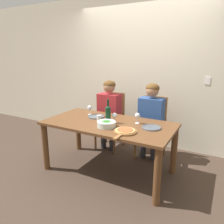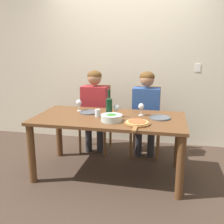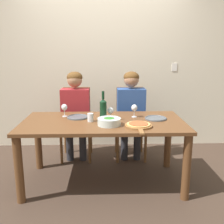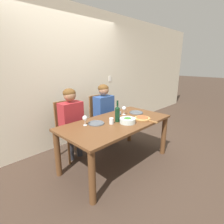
# 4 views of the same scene
# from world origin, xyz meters

# --- Properties ---
(ground_plane) EXTENTS (40.00, 40.00, 0.00)m
(ground_plane) POSITION_xyz_m (0.00, 0.00, 0.00)
(ground_plane) COLOR #3D2D23
(back_wall) EXTENTS (10.00, 0.06, 2.70)m
(back_wall) POSITION_xyz_m (0.00, 1.27, 1.35)
(back_wall) COLOR beige
(back_wall) RESTS_ON ground
(dining_table) EXTENTS (1.80, 0.91, 0.74)m
(dining_table) POSITION_xyz_m (0.00, 0.00, 0.63)
(dining_table) COLOR brown
(dining_table) RESTS_ON ground
(chair_left) EXTENTS (0.42, 0.42, 0.99)m
(chair_left) POSITION_xyz_m (-0.38, 0.80, 0.52)
(chair_left) COLOR brown
(chair_left) RESTS_ON ground
(chair_right) EXTENTS (0.42, 0.42, 0.99)m
(chair_right) POSITION_xyz_m (0.38, 0.80, 0.52)
(chair_right) COLOR brown
(chair_right) RESTS_ON ground
(person_woman) EXTENTS (0.47, 0.51, 1.23)m
(person_woman) POSITION_xyz_m (-0.38, 0.68, 0.74)
(person_woman) COLOR #28282D
(person_woman) RESTS_ON ground
(person_man) EXTENTS (0.47, 0.51, 1.23)m
(person_man) POSITION_xyz_m (0.38, 0.68, 0.74)
(person_man) COLOR #28282D
(person_man) RESTS_ON ground
(wine_bottle) EXTENTS (0.08, 0.08, 0.34)m
(wine_bottle) POSITION_xyz_m (-0.00, -0.01, 0.87)
(wine_bottle) COLOR black
(wine_bottle) RESTS_ON dining_table
(broccoli_bowl) EXTENTS (0.24, 0.24, 0.08)m
(broccoli_bowl) POSITION_xyz_m (0.06, -0.17, 0.78)
(broccoli_bowl) COLOR silver
(broccoli_bowl) RESTS_ON dining_table
(dinner_plate_left) EXTENTS (0.25, 0.25, 0.02)m
(dinner_plate_left) POSITION_xyz_m (-0.30, 0.15, 0.75)
(dinner_plate_left) COLOR #4C5156
(dinner_plate_left) RESTS_ON dining_table
(dinner_plate_right) EXTENTS (0.25, 0.25, 0.02)m
(dinner_plate_right) POSITION_xyz_m (0.60, 0.06, 0.75)
(dinner_plate_right) COLOR #4C5156
(dinner_plate_right) RESTS_ON dining_table
(pizza_on_board) EXTENTS (0.28, 0.42, 0.04)m
(pizza_on_board) POSITION_xyz_m (0.36, -0.24, 0.76)
(pizza_on_board) COLOR brown
(pizza_on_board) RESTS_ON dining_table
(wine_glass_left) EXTENTS (0.07, 0.07, 0.15)m
(wine_glass_left) POSITION_xyz_m (-0.46, 0.21, 0.85)
(wine_glass_left) COLOR silver
(wine_glass_left) RESTS_ON dining_table
(wine_glass_right) EXTENTS (0.07, 0.07, 0.15)m
(wine_glass_right) POSITION_xyz_m (0.36, 0.16, 0.85)
(wine_glass_right) COLOR silver
(wine_glass_right) RESTS_ON dining_table
(wine_glass_centre) EXTENTS (0.07, 0.07, 0.15)m
(wine_glass_centre) POSITION_xyz_m (0.08, 0.02, 0.85)
(wine_glass_centre) COLOR silver
(wine_glass_centre) RESTS_ON dining_table
(water_tumbler) EXTENTS (0.07, 0.07, 0.09)m
(water_tumbler) POSITION_xyz_m (-0.14, -0.02, 0.79)
(water_tumbler) COLOR silver
(water_tumbler) RESTS_ON dining_table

